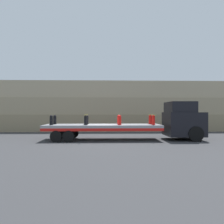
# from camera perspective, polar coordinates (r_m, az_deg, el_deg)

# --- Properties ---
(ground_plane) EXTENTS (120.00, 120.00, 0.00)m
(ground_plane) POSITION_cam_1_polar(r_m,az_deg,el_deg) (16.56, -2.42, -7.30)
(ground_plane) COLOR #38383A
(rock_cliff) EXTENTS (60.00, 3.30, 5.48)m
(rock_cliff) POSITION_cam_1_polar(r_m,az_deg,el_deg) (24.63, -2.22, 1.48)
(rock_cliff) COLOR gray
(rock_cliff) RESTS_ON ground_plane
(truck_cab) EXTENTS (2.67, 2.66, 2.87)m
(truck_cab) POSITION_cam_1_polar(r_m,az_deg,el_deg) (17.51, 18.32, -2.14)
(truck_cab) COLOR black
(truck_cab) RESTS_ON ground_plane
(flatbed_trailer) EXTENTS (8.62, 2.62, 1.16)m
(flatbed_trailer) POSITION_cam_1_polar(r_m,az_deg,el_deg) (16.48, -3.87, -3.99)
(flatbed_trailer) COLOR gray
(flatbed_trailer) RESTS_ON ground_plane
(fire_hydrant_black_near_0) EXTENTS (0.30, 0.49, 0.72)m
(fire_hydrant_black_near_0) POSITION_cam_1_polar(r_m,az_deg,el_deg) (16.35, -15.57, -2.09)
(fire_hydrant_black_near_0) COLOR black
(fire_hydrant_black_near_0) RESTS_ON flatbed_trailer
(fire_hydrant_black_far_0) EXTENTS (0.30, 0.49, 0.72)m
(fire_hydrant_black_far_0) POSITION_cam_1_polar(r_m,az_deg,el_deg) (17.43, -14.70, -1.96)
(fire_hydrant_black_far_0) COLOR black
(fire_hydrant_black_far_0) RESTS_ON flatbed_trailer
(fire_hydrant_black_near_1) EXTENTS (0.30, 0.49, 0.72)m
(fire_hydrant_black_near_1) POSITION_cam_1_polar(r_m,az_deg,el_deg) (15.95, -6.90, -2.14)
(fire_hydrant_black_near_1) COLOR black
(fire_hydrant_black_near_1) RESTS_ON flatbed_trailer
(fire_hydrant_black_far_1) EXTENTS (0.30, 0.49, 0.72)m
(fire_hydrant_black_far_1) POSITION_cam_1_polar(r_m,az_deg,el_deg) (17.05, -6.57, -2.00)
(fire_hydrant_black_far_1) COLOR black
(fire_hydrant_black_far_1) RESTS_ON flatbed_trailer
(fire_hydrant_red_near_2) EXTENTS (0.30, 0.49, 0.72)m
(fire_hydrant_red_near_2) POSITION_cam_1_polar(r_m,az_deg,el_deg) (15.92, 2.02, -2.14)
(fire_hydrant_red_near_2) COLOR red
(fire_hydrant_red_near_2) RESTS_ON flatbed_trailer
(fire_hydrant_red_far_2) EXTENTS (0.30, 0.49, 0.72)m
(fire_hydrant_red_far_2) POSITION_cam_1_polar(r_m,az_deg,el_deg) (17.02, 1.77, -2.00)
(fire_hydrant_red_far_2) COLOR red
(fire_hydrant_red_far_2) RESTS_ON flatbed_trailer
(fire_hydrant_red_near_3) EXTENTS (0.30, 0.49, 0.72)m
(fire_hydrant_red_near_3) POSITION_cam_1_polar(r_m,az_deg,el_deg) (16.27, 10.75, -2.10)
(fire_hydrant_red_near_3) COLOR red
(fire_hydrant_red_near_3) RESTS_ON flatbed_trailer
(fire_hydrant_red_far_3) EXTENTS (0.30, 0.49, 0.72)m
(fire_hydrant_red_far_3) POSITION_cam_1_polar(r_m,az_deg,el_deg) (17.36, 9.95, -1.96)
(fire_hydrant_red_far_3) COLOR red
(fire_hydrant_red_far_3) RESTS_ON flatbed_trailer
(cargo_strap_rear) EXTENTS (0.05, 2.72, 0.01)m
(cargo_strap_rear) POSITION_cam_1_polar(r_m,az_deg,el_deg) (16.49, -6.73, -0.74)
(cargo_strap_rear) COLOR yellow
(cargo_strap_rear) RESTS_ON fire_hydrant_black_near_1
(cargo_strap_middle) EXTENTS (0.05, 2.72, 0.01)m
(cargo_strap_middle) POSITION_cam_1_polar(r_m,az_deg,el_deg) (16.80, 10.34, -0.73)
(cargo_strap_middle) COLOR yellow
(cargo_strap_middle) RESTS_ON fire_hydrant_red_near_3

